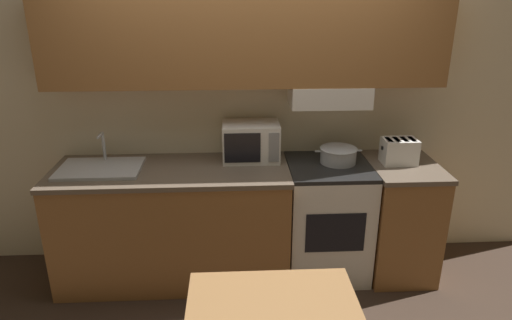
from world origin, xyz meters
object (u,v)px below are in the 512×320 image
object	(u,v)px
stove_range	(326,218)
toaster	(399,151)
microwave	(251,141)
sink_basin	(100,168)
cooking_pot	(338,155)

from	to	relation	value
stove_range	toaster	xyz separation A→B (m)	(0.53, 0.00, 0.55)
microwave	sink_basin	world-z (taller)	microwave
stove_range	toaster	distance (m)	0.77
cooking_pot	microwave	bearing A→B (deg)	170.72
toaster	stove_range	bearing A→B (deg)	-179.49
cooking_pot	microwave	world-z (taller)	microwave
stove_range	toaster	bearing A→B (deg)	0.51
microwave	toaster	size ratio (longest dim) A/B	1.63
toaster	sink_basin	bearing A→B (deg)	-179.46
cooking_pot	sink_basin	size ratio (longest dim) A/B	0.61
toaster	microwave	bearing A→B (deg)	172.49
stove_range	cooking_pot	bearing A→B (deg)	30.76
cooking_pot	microwave	xyz separation A→B (m)	(-0.66, 0.11, 0.08)
cooking_pot	sink_basin	world-z (taller)	sink_basin
stove_range	toaster	size ratio (longest dim) A/B	3.43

